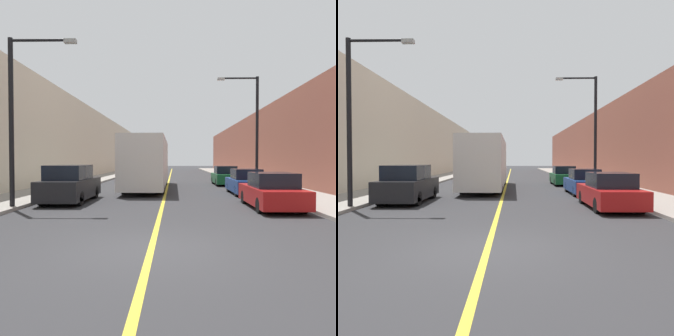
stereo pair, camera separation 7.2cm
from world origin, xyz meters
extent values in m
plane|color=#2D2D30|center=(0.00, 0.00, 0.00)|extent=(200.00, 200.00, 0.00)
cube|color=gray|center=(-7.60, 30.00, 0.07)|extent=(3.37, 72.00, 0.14)
cube|color=gray|center=(7.60, 30.00, 0.07)|extent=(3.37, 72.00, 0.14)
cube|color=beige|center=(-11.28, 30.00, 4.13)|extent=(4.00, 72.00, 8.26)
cube|color=brown|center=(11.28, 30.00, 3.60)|extent=(4.00, 72.00, 7.20)
cube|color=gold|center=(0.00, 30.00, 0.00)|extent=(0.16, 72.00, 0.01)
cube|color=silver|center=(-1.35, 15.89, 1.91)|extent=(2.59, 11.84, 3.23)
cube|color=black|center=(-1.35, 10.00, 2.48)|extent=(2.20, 0.04, 1.45)
cylinder|color=black|center=(-2.36, 12.22, 0.50)|extent=(0.57, 0.99, 0.99)
cylinder|color=black|center=(-0.34, 12.22, 0.50)|extent=(0.57, 0.99, 0.99)
cylinder|color=black|center=(-2.36, 19.57, 0.50)|extent=(0.57, 0.99, 0.99)
cylinder|color=black|center=(-0.34, 19.57, 0.50)|extent=(0.57, 0.99, 0.99)
cube|color=black|center=(-4.58, 8.48, 0.67)|extent=(1.94, 4.64, 0.92)
cube|color=black|center=(-4.58, 8.25, 1.47)|extent=(1.70, 2.55, 0.69)
cube|color=black|center=(-4.58, 6.19, 0.83)|extent=(1.64, 0.04, 0.42)
cylinder|color=black|center=(-5.33, 7.04, 0.34)|extent=(0.43, 0.68, 0.68)
cylinder|color=black|center=(-3.82, 7.04, 0.34)|extent=(0.43, 0.68, 0.68)
cylinder|color=black|center=(-5.33, 9.92, 0.34)|extent=(0.43, 0.68, 0.68)
cylinder|color=black|center=(-3.82, 9.92, 0.34)|extent=(0.43, 0.68, 0.68)
cube|color=maroon|center=(4.70, 6.58, 0.55)|extent=(1.89, 4.55, 0.73)
cube|color=black|center=(4.70, 6.36, 1.22)|extent=(1.67, 2.05, 0.62)
cube|color=black|center=(4.70, 4.34, 0.68)|extent=(1.61, 0.04, 0.33)
cylinder|color=black|center=(3.96, 5.17, 0.31)|extent=(0.42, 0.62, 0.62)
cylinder|color=black|center=(5.44, 5.17, 0.31)|extent=(0.42, 0.62, 0.62)
cylinder|color=black|center=(3.96, 8.00, 0.31)|extent=(0.42, 0.62, 0.62)
cylinder|color=black|center=(5.44, 8.00, 0.31)|extent=(0.42, 0.62, 0.62)
cube|color=navy|center=(4.82, 12.24, 0.55)|extent=(1.76, 4.36, 0.73)
cube|color=black|center=(4.82, 12.02, 1.22)|extent=(1.55, 1.96, 0.62)
cube|color=black|center=(4.82, 10.09, 0.68)|extent=(1.49, 0.04, 0.33)
cylinder|color=black|center=(4.14, 10.88, 0.31)|extent=(0.39, 0.62, 0.62)
cylinder|color=black|center=(5.51, 10.88, 0.31)|extent=(0.39, 0.62, 0.62)
cylinder|color=black|center=(4.14, 13.59, 0.31)|extent=(0.39, 0.62, 0.62)
cylinder|color=black|center=(5.51, 13.59, 0.31)|extent=(0.39, 0.62, 0.62)
cube|color=#145128|center=(4.70, 19.41, 0.56)|extent=(1.83, 4.27, 0.74)
cube|color=black|center=(4.70, 19.20, 1.25)|extent=(1.61, 1.92, 0.63)
cube|color=black|center=(4.70, 17.31, 0.69)|extent=(1.56, 0.04, 0.33)
cylinder|color=black|center=(3.99, 18.09, 0.31)|extent=(0.40, 0.62, 0.62)
cylinder|color=black|center=(5.42, 18.09, 0.31)|extent=(0.40, 0.62, 0.62)
cylinder|color=black|center=(3.99, 20.74, 0.31)|extent=(0.40, 0.62, 0.62)
cylinder|color=black|center=(5.42, 20.74, 0.31)|extent=(0.40, 0.62, 0.62)
cylinder|color=black|center=(-6.22, 5.93, 3.62)|extent=(0.20, 0.20, 6.95)
cylinder|color=black|center=(-4.97, 5.93, 6.99)|extent=(2.49, 0.12, 0.12)
cube|color=#999993|center=(-3.73, 5.93, 6.94)|extent=(0.50, 0.24, 0.16)
cylinder|color=black|center=(6.22, 15.06, 3.95)|extent=(0.20, 0.20, 7.61)
cylinder|color=black|center=(4.97, 15.06, 7.65)|extent=(2.49, 0.12, 0.12)
cube|color=#999993|center=(3.73, 15.06, 7.60)|extent=(0.50, 0.24, 0.16)
camera|label=1|loc=(0.54, -7.53, 2.09)|focal=35.00mm
camera|label=2|loc=(0.61, -7.53, 2.09)|focal=35.00mm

